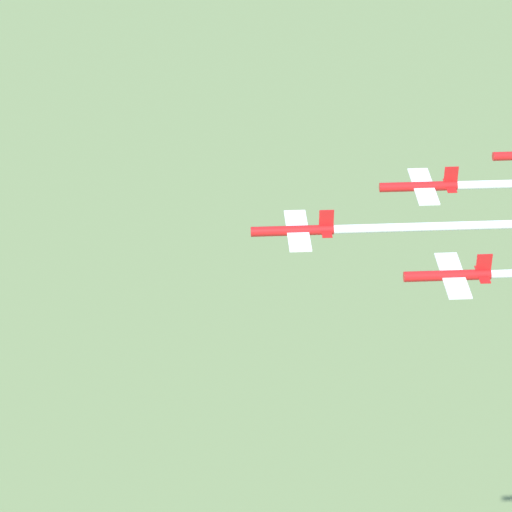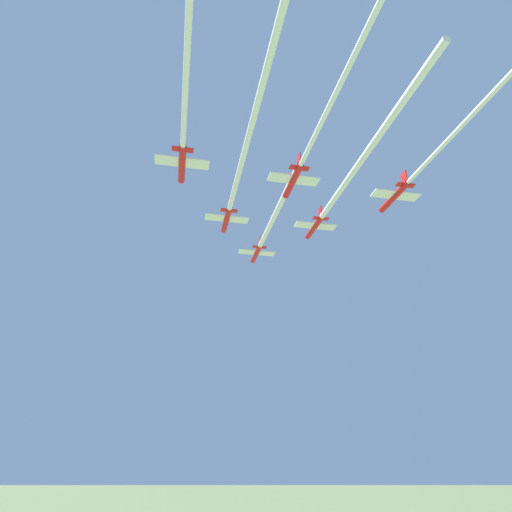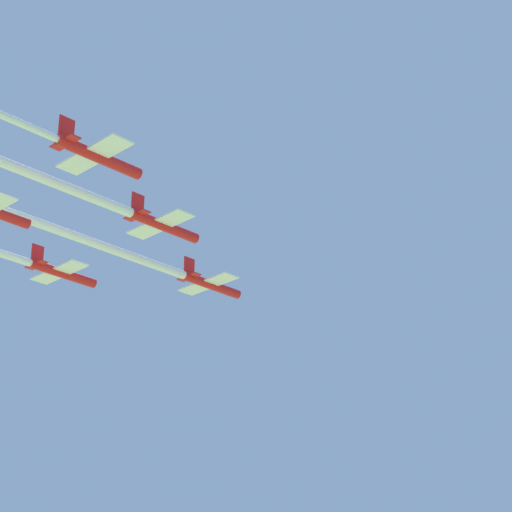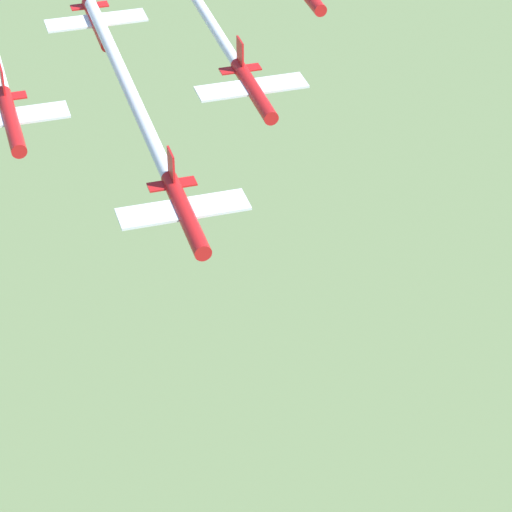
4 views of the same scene
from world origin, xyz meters
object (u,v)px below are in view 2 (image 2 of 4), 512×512
at_px(jet_4, 293,180).
at_px(jet_5, 395,196).
at_px(jet_2, 315,226).
at_px(jet_1, 227,219).
at_px(jet_0, 257,253).
at_px(jet_3, 182,163).

xyz_separation_m(jet_4, jet_5, (15.29, 14.79, -0.94)).
bearing_deg(jet_2, jet_1, 180.00).
distance_m(jet_0, jet_4, 36.16).
xyz_separation_m(jet_1, jet_2, (15.29, 14.79, 0.34)).
height_order(jet_2, jet_4, jet_2).
relative_size(jet_3, jet_4, 1.00).
bearing_deg(jet_4, jet_2, 59.53).
xyz_separation_m(jet_1, jet_4, (20.21, -5.60, -0.16)).
xyz_separation_m(jet_0, jet_4, (25.14, -25.99, -0.61)).
height_order(jet_2, jet_3, jet_3).
bearing_deg(jet_3, jet_1, 59.53).
bearing_deg(jet_3, jet_2, 29.54).
distance_m(jet_1, jet_5, 36.69).
distance_m(jet_0, jet_2, 20.98).
bearing_deg(jet_0, jet_1, -120.47).
relative_size(jet_0, jet_5, 1.00).
bearing_deg(jet_4, jet_1, 120.47).
relative_size(jet_0, jet_2, 1.00).
bearing_deg(jet_1, jet_4, -59.53).
bearing_deg(jet_0, jet_5, -59.53).
height_order(jet_0, jet_2, jet_0).
bearing_deg(jet_5, jet_3, -180.00).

